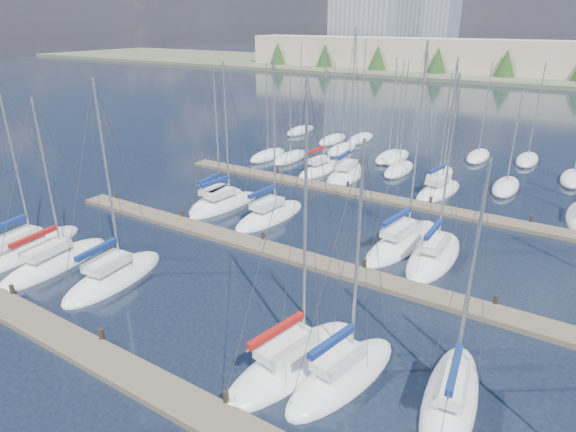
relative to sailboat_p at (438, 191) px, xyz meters
The scene contains 20 objects.
ground 25.54m from the sailboat_p, 98.08° to the left, with size 400.00×400.00×0.00m, color #192232.
dock_near 32.90m from the sailboat_p, 96.26° to the right, with size 44.00×1.93×1.10m.
dock_mid 19.04m from the sailboat_p, 100.86° to the right, with size 44.00×1.93×1.10m.
dock_far 5.92m from the sailboat_p, 127.35° to the right, with size 44.00×1.93×1.10m.
sailboat_p is the anchor object (origin of this frame).
sailboat_h 20.68m from the sailboat_p, 139.79° to the right, with size 3.57×7.57×12.45m.
sailboat_l 13.99m from the sailboat_p, 74.88° to the right, with size 2.92×8.58×12.92m.
sailboat_f 27.74m from the sailboat_p, 72.65° to the right, with size 3.10×7.96×11.33m.
sailboat_d 28.06m from the sailboat_p, 87.23° to the right, with size 4.26×8.90×13.93m.
sailboat_e 27.88m from the sailboat_p, 82.29° to the right, with size 3.72×7.53×11.73m.
sailboat_c 29.91m from the sailboat_p, 114.49° to the right, with size 3.65×7.97×12.96m.
sailboat_k 12.61m from the sailboat_p, 85.21° to the right, with size 3.92×10.06×14.67m.
sailboat_o 9.59m from the sailboat_p, behind, with size 3.88×8.48×15.25m.
sailboat_b 32.98m from the sailboat_p, 121.55° to the right, with size 3.49×8.60×11.63m.
sailboat_i 20.04m from the sailboat_p, 137.00° to the right, with size 3.06×7.97×12.86m.
sailboat_j 16.78m from the sailboat_p, 126.26° to the right, with size 3.38×8.19×13.48m.
sailboat_n 12.71m from the sailboat_p, behind, with size 2.83×7.53×13.44m.
sailboat_a 34.97m from the sailboat_p, 126.37° to the right, with size 4.19×9.65×13.22m.
distant_boats 12.03m from the sailboat_p, 131.25° to the left, with size 36.93×20.75×13.30m.
shoreline 116.51m from the sailboat_p, 98.35° to the left, with size 400.00×60.00×38.00m.
Camera 1 is at (14.60, -8.92, 15.14)m, focal length 30.00 mm.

